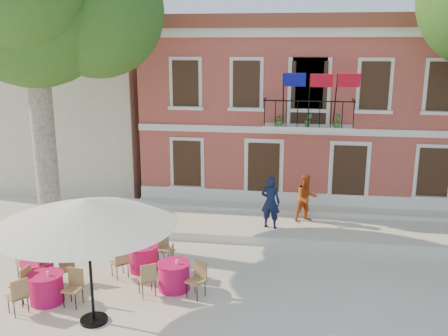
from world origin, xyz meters
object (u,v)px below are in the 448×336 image
Objects in this scene: cafe_table_4 at (143,257)px; cafe_table_3 at (46,287)px; plane_tree_west at (32,3)px; pedestrian_orange at (306,198)px; patio_umbrella at (86,212)px; cafe_table_0 at (38,273)px; cafe_table_1 at (174,275)px; pedestrian_navy at (271,202)px.

cafe_table_3 is at bearing -131.16° from cafe_table_4.
pedestrian_orange is at bearing 15.46° from plane_tree_west.
patio_umbrella is 2.22× the size of cafe_table_0.
cafe_table_3 is at bearing 155.54° from patio_umbrella.
cafe_table_1 is at bearing 50.96° from patio_umbrella.
cafe_table_0 is at bearing 130.86° from cafe_table_3.
cafe_table_1 is 1.00× the size of cafe_table_3.
plane_tree_west reaches higher than pedestrian_orange.
pedestrian_navy reaches higher than cafe_table_1.
cafe_table_0 is (-5.99, -4.72, -0.78)m from pedestrian_navy.
pedestrian_orange is at bearing 55.42° from cafe_table_1.
cafe_table_3 is 1.12× the size of cafe_table_4.
patio_umbrella reaches higher than cafe_table_4.
pedestrian_navy is 0.98× the size of cafe_table_3.
pedestrian_orange is 0.91× the size of cafe_table_0.
pedestrian_orange is at bearing 37.67° from cafe_table_0.
patio_umbrella is at bearing -33.19° from cafe_table_0.
pedestrian_orange is 1.03× the size of cafe_table_4.
pedestrian_navy is 0.97× the size of cafe_table_1.
cafe_table_1 is 3.27m from cafe_table_3.
patio_umbrella is 7.40m from pedestrian_navy.
pedestrian_orange is at bearing 43.59° from cafe_table_3.
patio_umbrella is 8.76m from pedestrian_orange.
plane_tree_west is 7.56m from patio_umbrella.
cafe_table_4 is (-1.17, 1.01, -0.01)m from cafe_table_1.
pedestrian_navy is 1.07× the size of pedestrian_orange.
plane_tree_west is at bearing 111.25° from cafe_table_0.
patio_umbrella is 2.89m from cafe_table_3.
cafe_table_1 is 1.13× the size of cafe_table_4.
cafe_table_4 is at bearing 48.84° from cafe_table_3.
patio_umbrella is at bearing -129.04° from cafe_table_1.
pedestrian_navy is at bearing 61.57° from cafe_table_1.
plane_tree_west is 5.72× the size of pedestrian_navy.
cafe_table_4 is at bearing 30.05° from cafe_table_0.
pedestrian_orange is at bearing -133.55° from pedestrian_navy.
cafe_table_0 is 1.00× the size of cafe_table_1.
plane_tree_west reaches higher than cafe_table_1.
cafe_table_3 is (0.62, -0.71, 0.00)m from cafe_table_0.
cafe_table_1 is (-2.32, -4.28, -0.78)m from pedestrian_navy.
cafe_table_1 and cafe_table_3 have the same top height.
cafe_table_1 is at bearing -149.76° from pedestrian_orange.
plane_tree_west is 8.00m from cafe_table_0.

